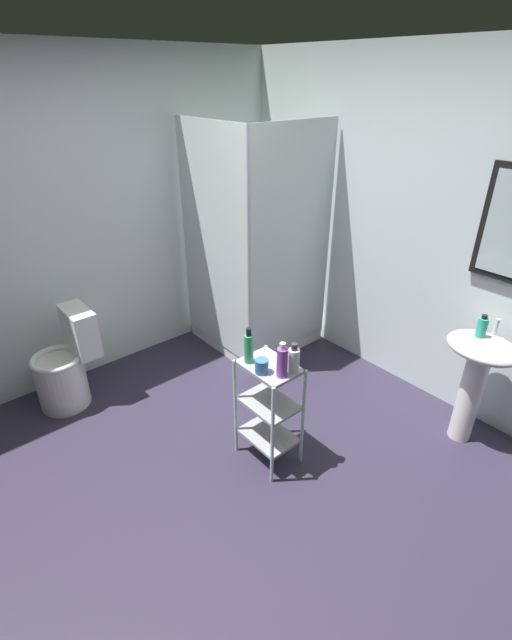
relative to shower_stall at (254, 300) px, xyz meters
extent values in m
cube|color=#2C273B|center=(1.21, -1.22, -0.47)|extent=(4.20, 4.20, 0.02)
cube|color=silver|center=(1.21, 0.63, 0.79)|extent=(4.20, 0.10, 2.50)
cube|color=silver|center=(-0.64, -1.22, 0.79)|extent=(0.10, 4.20, 2.50)
cube|color=white|center=(-0.10, 0.10, -0.41)|extent=(0.90, 0.90, 0.10)
cube|color=silver|center=(-0.10, -0.35, 0.59)|extent=(0.90, 0.02, 1.90)
cube|color=silver|center=(0.35, 0.10, 0.59)|extent=(0.02, 0.90, 1.90)
cylinder|color=silver|center=(0.35, -0.35, 0.59)|extent=(0.04, 0.04, 1.90)
cylinder|color=silver|center=(-0.10, 0.10, -0.36)|extent=(0.08, 0.08, 0.00)
cylinder|color=white|center=(1.92, 0.30, -0.12)|extent=(0.15, 0.15, 0.68)
ellipsoid|color=white|center=(1.92, 0.30, 0.28)|extent=(0.46, 0.37, 0.13)
cylinder|color=silver|center=(1.92, 0.42, 0.40)|extent=(0.03, 0.03, 0.10)
cylinder|color=white|center=(-0.27, -1.71, -0.26)|extent=(0.37, 0.37, 0.40)
torus|color=white|center=(-0.27, -1.71, -0.05)|extent=(0.37, 0.37, 0.04)
cube|color=white|center=(-0.27, -1.50, 0.12)|extent=(0.35, 0.17, 0.36)
cylinder|color=silver|center=(1.00, -1.01, -0.09)|extent=(0.02, 0.02, 0.74)
cylinder|color=silver|center=(1.36, -1.01, -0.09)|extent=(0.02, 0.02, 0.74)
cylinder|color=silver|center=(1.00, -0.75, -0.09)|extent=(0.02, 0.02, 0.74)
cylinder|color=silver|center=(1.36, -0.75, -0.09)|extent=(0.02, 0.02, 0.74)
cube|color=#99999E|center=(1.18, -0.88, -0.28)|extent=(0.36, 0.26, 0.02)
cube|color=#99999E|center=(1.18, -0.88, -0.01)|extent=(0.36, 0.26, 0.02)
cube|color=#99999E|center=(1.18, -0.88, 0.27)|extent=(0.36, 0.26, 0.02)
cylinder|color=#2DBC99|center=(1.88, 0.30, 0.41)|extent=(0.06, 0.06, 0.13)
cylinder|color=black|center=(1.88, 0.30, 0.49)|extent=(0.03, 0.03, 0.02)
cylinder|color=#339B5F|center=(1.07, -0.94, 0.37)|extent=(0.06, 0.06, 0.19)
cylinder|color=black|center=(1.07, -0.94, 0.49)|extent=(0.03, 0.03, 0.05)
cylinder|color=white|center=(1.31, -0.81, 0.35)|extent=(0.07, 0.07, 0.15)
cylinder|color=#333338|center=(1.31, -0.81, 0.45)|extent=(0.04, 0.04, 0.04)
cylinder|color=purple|center=(1.30, -0.89, 0.37)|extent=(0.06, 0.06, 0.18)
cylinder|color=silver|center=(1.30, -0.89, 0.48)|extent=(0.04, 0.04, 0.04)
cylinder|color=#3870B2|center=(1.20, -0.96, 0.32)|extent=(0.08, 0.08, 0.09)
camera|label=1|loc=(2.86, -2.41, 1.84)|focal=25.56mm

